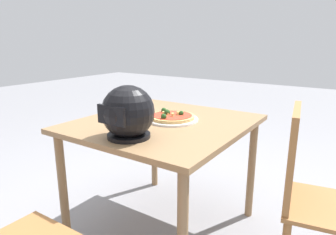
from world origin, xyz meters
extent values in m
plane|color=gray|center=(0.00, 0.00, 0.00)|extent=(14.00, 14.00, 0.00)
cube|color=olive|center=(0.00, 0.00, 0.71)|extent=(0.94, 1.02, 0.03)
cylinder|color=olive|center=(-0.41, -0.45, 0.35)|extent=(0.05, 0.05, 0.70)
cylinder|color=olive|center=(0.41, -0.45, 0.35)|extent=(0.05, 0.05, 0.70)
cylinder|color=olive|center=(0.41, 0.45, 0.35)|extent=(0.05, 0.05, 0.70)
cylinder|color=white|center=(-0.03, -0.05, 0.73)|extent=(0.32, 0.32, 0.01)
cylinder|color=tan|center=(-0.03, -0.05, 0.75)|extent=(0.27, 0.27, 0.02)
cylinder|color=red|center=(-0.03, -0.05, 0.76)|extent=(0.24, 0.24, 0.00)
sphere|color=#234C1E|center=(0.01, -0.05, 0.77)|extent=(0.04, 0.04, 0.04)
sphere|color=#234C1E|center=(0.06, -0.09, 0.77)|extent=(0.03, 0.03, 0.03)
sphere|color=#234C1E|center=(-0.03, 0.04, 0.77)|extent=(0.03, 0.03, 0.03)
sphere|color=#234C1E|center=(-0.07, -0.09, 0.77)|extent=(0.03, 0.03, 0.03)
cylinder|color=#E0D172|center=(0.00, -0.04, 0.76)|extent=(0.03, 0.03, 0.01)
cylinder|color=#E0D172|center=(0.03, -0.04, 0.77)|extent=(0.03, 0.03, 0.02)
cylinder|color=#E0D172|center=(-0.05, -0.08, 0.77)|extent=(0.02, 0.02, 0.02)
cylinder|color=#E0D172|center=(-0.06, -0.08, 0.77)|extent=(0.02, 0.02, 0.02)
cylinder|color=#E0D172|center=(-0.05, -0.03, 0.77)|extent=(0.02, 0.02, 0.02)
sphere|color=black|center=(-0.03, 0.35, 0.86)|extent=(0.26, 0.26, 0.26)
cylinder|color=black|center=(-0.03, 0.35, 0.74)|extent=(0.22, 0.22, 0.02)
cube|color=black|center=(-0.03, 0.47, 0.86)|extent=(0.16, 0.02, 0.09)
cylinder|color=silver|center=(0.30, -0.15, 0.79)|extent=(0.07, 0.07, 0.13)
cube|color=#996638|center=(-0.92, -0.03, 0.44)|extent=(0.46, 0.46, 0.02)
cube|color=#996638|center=(-0.74, 0.00, 0.68)|extent=(0.09, 0.38, 0.45)
cylinder|color=#996638|center=(-0.73, -0.17, 0.21)|extent=(0.04, 0.04, 0.43)
camera|label=1|loc=(-1.00, 1.42, 1.20)|focal=32.02mm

